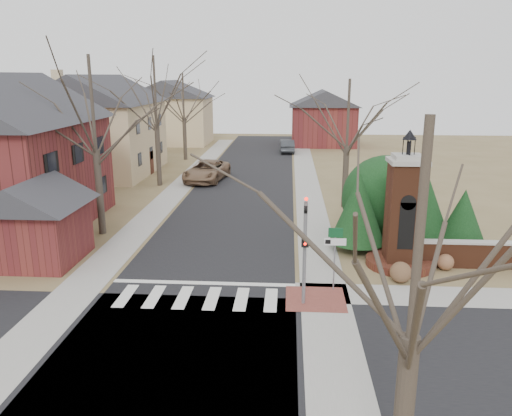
# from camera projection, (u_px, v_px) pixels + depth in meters

# --- Properties ---
(ground) EXTENTS (120.00, 120.00, 0.00)m
(ground) POSITION_uv_depth(u_px,v_px,m) (194.00, 307.00, 19.59)
(ground) COLOR brown
(ground) RESTS_ON ground
(main_street) EXTENTS (8.00, 70.00, 0.01)m
(main_street) POSITION_uv_depth(u_px,v_px,m) (244.00, 186.00, 40.80)
(main_street) COLOR black
(main_street) RESTS_ON ground
(cross_street) EXTENTS (120.00, 8.00, 0.01)m
(cross_street) POSITION_uv_depth(u_px,v_px,m) (177.00, 347.00, 16.70)
(cross_street) COLOR black
(cross_street) RESTS_ON ground
(crosswalk_zone) EXTENTS (8.00, 2.20, 0.02)m
(crosswalk_zone) POSITION_uv_depth(u_px,v_px,m) (198.00, 298.00, 20.36)
(crosswalk_zone) COLOR silver
(crosswalk_zone) RESTS_ON ground
(stop_bar) EXTENTS (8.00, 0.35, 0.02)m
(stop_bar) POSITION_uv_depth(u_px,v_px,m) (204.00, 283.00, 21.81)
(stop_bar) COLOR silver
(stop_bar) RESTS_ON ground
(sidewalk_right_main) EXTENTS (2.00, 60.00, 0.02)m
(sidewalk_right_main) POSITION_uv_depth(u_px,v_px,m) (308.00, 187.00, 40.47)
(sidewalk_right_main) COLOR gray
(sidewalk_right_main) RESTS_ON ground
(sidewalk_left) EXTENTS (2.00, 60.00, 0.02)m
(sidewalk_left) POSITION_uv_depth(u_px,v_px,m) (181.00, 185.00, 41.13)
(sidewalk_left) COLOR gray
(sidewalk_left) RESTS_ON ground
(curb_apron) EXTENTS (2.40, 2.40, 0.02)m
(curb_apron) POSITION_uv_depth(u_px,v_px,m) (315.00, 299.00, 20.25)
(curb_apron) COLOR brown
(curb_apron) RESTS_ON ground
(traffic_signal_pole) EXTENTS (0.28, 0.41, 4.50)m
(traffic_signal_pole) POSITION_uv_depth(u_px,v_px,m) (305.00, 242.00, 19.20)
(traffic_signal_pole) COLOR slate
(traffic_signal_pole) RESTS_ON ground
(sign_post) EXTENTS (0.90, 0.07, 2.75)m
(sign_post) POSITION_uv_depth(u_px,v_px,m) (335.00, 246.00, 20.65)
(sign_post) COLOR slate
(sign_post) RESTS_ON ground
(brick_gate_monument) EXTENTS (3.20, 3.20, 6.47)m
(brick_gate_monument) POSITION_uv_depth(u_px,v_px,m) (403.00, 222.00, 23.27)
(brick_gate_monument) COLOR #582C19
(brick_gate_monument) RESTS_ON ground
(brick_garden_wall) EXTENTS (7.50, 0.50, 1.30)m
(brick_garden_wall) POSITION_uv_depth(u_px,v_px,m) (498.00, 255.00, 23.38)
(brick_garden_wall) COLOR #582C19
(brick_garden_wall) RESTS_ON ground
(house_brick_left) EXTENTS (9.80, 11.80, 9.42)m
(house_brick_left) POSITION_uv_depth(u_px,v_px,m) (1.00, 149.00, 28.86)
(house_brick_left) COLOR maroon
(house_brick_left) RESTS_ON ground
(house_stucco_left) EXTENTS (9.80, 12.80, 9.28)m
(house_stucco_left) POSITION_uv_depth(u_px,v_px,m) (101.00, 123.00, 45.30)
(house_stucco_left) COLOR #CCB788
(house_stucco_left) RESTS_ON ground
(garage_left) EXTENTS (4.80, 4.80, 4.29)m
(garage_left) POSITION_uv_depth(u_px,v_px,m) (34.00, 217.00, 23.89)
(garage_left) COLOR maroon
(garage_left) RESTS_ON ground
(house_distant_left) EXTENTS (10.80, 8.80, 8.53)m
(house_distant_left) POSITION_uv_depth(u_px,v_px,m) (171.00, 111.00, 65.54)
(house_distant_left) COLOR #CCB788
(house_distant_left) RESTS_ON ground
(house_distant_right) EXTENTS (8.80, 8.80, 7.30)m
(house_distant_right) POSITION_uv_depth(u_px,v_px,m) (323.00, 116.00, 64.41)
(house_distant_right) COLOR maroon
(house_distant_right) RESTS_ON ground
(evergreen_near) EXTENTS (2.80, 2.80, 4.10)m
(evergreen_near) POSITION_uv_depth(u_px,v_px,m) (358.00, 208.00, 25.29)
(evergreen_near) COLOR #473D33
(evergreen_near) RESTS_ON ground
(evergreen_mid) EXTENTS (3.40, 3.40, 4.70)m
(evergreen_mid) POSITION_uv_depth(u_px,v_px,m) (419.00, 198.00, 26.16)
(evergreen_mid) COLOR #473D33
(evergreen_mid) RESTS_ON ground
(evergreen_far) EXTENTS (2.40, 2.40, 3.30)m
(evergreen_far) POSITION_uv_depth(u_px,v_px,m) (463.00, 216.00, 25.25)
(evergreen_far) COLOR #473D33
(evergreen_far) RESTS_ON ground
(evergreen_mass) EXTENTS (4.80, 4.80, 4.80)m
(evergreen_mass) POSITION_uv_depth(u_px,v_px,m) (385.00, 195.00, 27.56)
(evergreen_mass) COLOR black
(evergreen_mass) RESTS_ON ground
(bare_tree_0) EXTENTS (8.05, 8.05, 11.15)m
(bare_tree_0) POSITION_uv_depth(u_px,v_px,m) (92.00, 97.00, 26.73)
(bare_tree_0) COLOR #473D33
(bare_tree_0) RESTS_ON ground
(bare_tree_1) EXTENTS (8.40, 8.40, 11.64)m
(bare_tree_1) POSITION_uv_depth(u_px,v_px,m) (155.00, 85.00, 39.18)
(bare_tree_1) COLOR #473D33
(bare_tree_1) RESTS_ON ground
(bare_tree_2) EXTENTS (7.35, 7.35, 10.19)m
(bare_tree_2) POSITION_uv_depth(u_px,v_px,m) (183.00, 93.00, 52.01)
(bare_tree_2) COLOR #473D33
(bare_tree_2) RESTS_ON ground
(bare_tree_3) EXTENTS (7.00, 7.00, 9.70)m
(bare_tree_3) POSITION_uv_depth(u_px,v_px,m) (349.00, 109.00, 32.82)
(bare_tree_3) COLOR #473D33
(bare_tree_3) RESTS_ON ground
(bare_tree_4) EXTENTS (6.65, 6.65, 9.21)m
(bare_tree_4) POSITION_uv_depth(u_px,v_px,m) (421.00, 217.00, 8.90)
(bare_tree_4) COLOR #473D33
(bare_tree_4) RESTS_ON ground
(pickup_truck) EXTENTS (3.73, 6.55, 1.72)m
(pickup_truck) POSITION_uv_depth(u_px,v_px,m) (207.00, 171.00, 42.80)
(pickup_truck) COLOR #7F6045
(pickup_truck) RESTS_ON ground
(distant_car) EXTENTS (1.83, 4.67, 1.51)m
(distant_car) POSITION_uv_depth(u_px,v_px,m) (287.00, 146.00, 58.63)
(distant_car) COLOR #373B40
(distant_car) RESTS_ON ground
(dry_shrub_left) EXTENTS (0.93, 0.93, 0.93)m
(dry_shrub_left) POSITION_uv_depth(u_px,v_px,m) (401.00, 272.00, 21.82)
(dry_shrub_left) COLOR brown
(dry_shrub_left) RESTS_ON ground
(dry_shrub_right) EXTENTS (0.77, 0.77, 0.77)m
(dry_shrub_right) POSITION_uv_depth(u_px,v_px,m) (445.00, 262.00, 23.23)
(dry_shrub_right) COLOR brown
(dry_shrub_right) RESTS_ON ground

